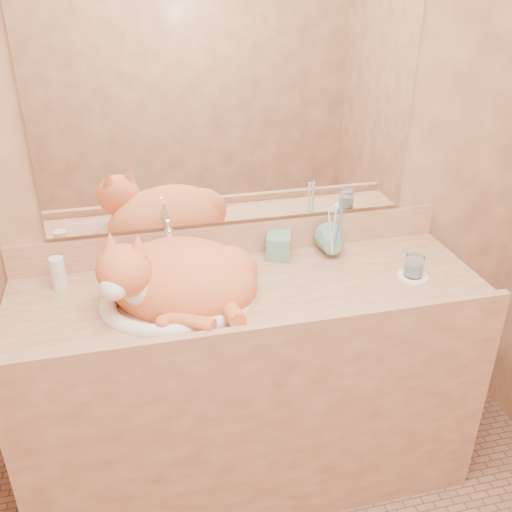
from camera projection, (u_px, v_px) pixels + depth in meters
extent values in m
cube|color=#966244|center=(231.00, 149.00, 1.96)|extent=(2.40, 0.02, 2.50)
cube|color=white|center=(231.00, 109.00, 1.89)|extent=(1.30, 0.02, 0.80)
imported|color=#65A387|center=(278.00, 238.00, 2.03)|extent=(0.11, 0.11, 0.20)
imported|color=#65A387|center=(333.00, 248.00, 2.07)|extent=(0.13, 0.13, 0.10)
cylinder|color=white|center=(413.00, 277.00, 1.98)|extent=(0.11, 0.11, 0.01)
cylinder|color=silver|center=(414.00, 266.00, 1.96)|extent=(0.06, 0.06, 0.08)
cylinder|color=white|center=(58.00, 274.00, 1.89)|extent=(0.05, 0.05, 0.12)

